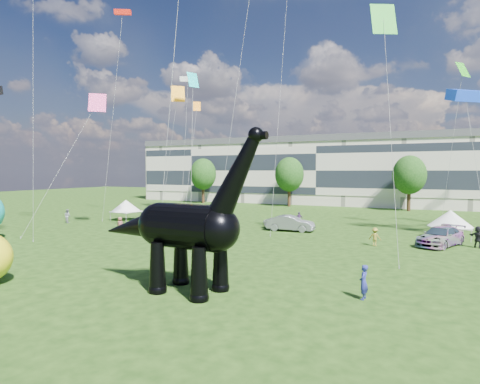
% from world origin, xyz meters
% --- Properties ---
extents(ground, '(220.00, 220.00, 0.00)m').
position_xyz_m(ground, '(0.00, 0.00, 0.00)').
color(ground, '#16330C').
rests_on(ground, ground).
extents(terrace_row, '(78.00, 11.00, 12.00)m').
position_xyz_m(terrace_row, '(-8.00, 62.00, 6.00)').
color(terrace_row, beige).
rests_on(terrace_row, ground).
extents(tree_far_left, '(5.20, 5.20, 9.44)m').
position_xyz_m(tree_far_left, '(-30.00, 53.00, 6.29)').
color(tree_far_left, '#382314').
rests_on(tree_far_left, ground).
extents(tree_mid_left, '(5.20, 5.20, 9.44)m').
position_xyz_m(tree_mid_left, '(-12.00, 53.00, 6.29)').
color(tree_mid_left, '#382314').
rests_on(tree_mid_left, ground).
extents(tree_mid_right, '(5.20, 5.20, 9.44)m').
position_xyz_m(tree_mid_right, '(8.00, 53.00, 6.29)').
color(tree_mid_right, '#382314').
rests_on(tree_mid_right, ground).
extents(dinosaur_sculpture, '(10.82, 3.16, 8.82)m').
position_xyz_m(dinosaur_sculpture, '(-1.11, 1.61, 3.33)').
color(dinosaur_sculpture, black).
rests_on(dinosaur_sculpture, ground).
extents(car_silver, '(3.46, 4.82, 1.52)m').
position_xyz_m(car_silver, '(-18.25, 23.34, 0.76)').
color(car_silver, silver).
rests_on(car_silver, ground).
extents(car_grey, '(5.17, 2.07, 1.67)m').
position_xyz_m(car_grey, '(-2.48, 24.46, 0.84)').
color(car_grey, gray).
rests_on(car_grey, ground).
extents(car_white, '(5.30, 2.99, 1.40)m').
position_xyz_m(car_white, '(-3.26, 25.67, 0.70)').
color(car_white, silver).
rests_on(car_white, ground).
extents(car_dark, '(4.42, 6.13, 1.65)m').
position_xyz_m(car_dark, '(11.81, 21.74, 0.82)').
color(car_dark, '#595960').
rests_on(car_dark, ground).
extents(gazebo_near, '(4.48, 4.48, 2.74)m').
position_xyz_m(gazebo_near, '(12.71, 26.10, 1.93)').
color(gazebo_near, white).
rests_on(gazebo_near, ground).
extents(gazebo_left, '(4.06, 4.06, 2.64)m').
position_xyz_m(gazebo_left, '(-24.96, 24.58, 1.85)').
color(gazebo_left, white).
rests_on(gazebo_left, ground).
extents(visitors, '(48.58, 48.10, 1.84)m').
position_xyz_m(visitors, '(-1.42, 16.37, 0.85)').
color(visitors, black).
rests_on(visitors, ground).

